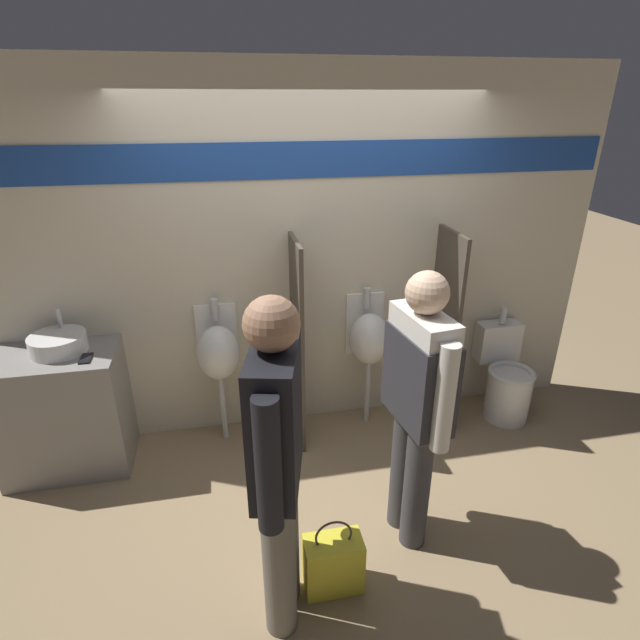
{
  "coord_description": "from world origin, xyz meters",
  "views": [
    {
      "loc": [
        -0.62,
        -2.9,
        2.45
      ],
      "look_at": [
        0.0,
        0.17,
        1.05
      ],
      "focal_mm": 28.0,
      "sensor_mm": 36.0,
      "label": 1
    }
  ],
  "objects_px": {
    "cell_phone": "(86,358)",
    "person_with_lanyard": "(277,461)",
    "person_in_vest": "(418,396)",
    "toilet": "(505,380)",
    "shopping_bag": "(333,563)",
    "urinal_far": "(369,339)",
    "urinal_near_counter": "(218,352)",
    "sink_basin": "(58,343)"
  },
  "relations": [
    {
      "from": "cell_phone",
      "to": "person_with_lanyard",
      "type": "height_order",
      "value": "person_with_lanyard"
    },
    {
      "from": "person_in_vest",
      "to": "toilet",
      "type": "bearing_deg",
      "value": -57.88
    },
    {
      "from": "shopping_bag",
      "to": "urinal_far",
      "type": "bearing_deg",
      "value": 67.29
    },
    {
      "from": "person_with_lanyard",
      "to": "person_in_vest",
      "type": "bearing_deg",
      "value": -52.2
    },
    {
      "from": "urinal_near_counter",
      "to": "urinal_far",
      "type": "height_order",
      "value": "same"
    },
    {
      "from": "person_with_lanyard",
      "to": "shopping_bag",
      "type": "bearing_deg",
      "value": -61.36
    },
    {
      "from": "toilet",
      "to": "cell_phone",
      "type": "bearing_deg",
      "value": -178.68
    },
    {
      "from": "sink_basin",
      "to": "shopping_bag",
      "type": "height_order",
      "value": "sink_basin"
    },
    {
      "from": "urinal_near_counter",
      "to": "shopping_bag",
      "type": "distance_m",
      "value": 1.66
    },
    {
      "from": "cell_phone",
      "to": "person_in_vest",
      "type": "distance_m",
      "value": 2.13
    },
    {
      "from": "sink_basin",
      "to": "toilet",
      "type": "bearing_deg",
      "value": -1.45
    },
    {
      "from": "sink_basin",
      "to": "person_in_vest",
      "type": "height_order",
      "value": "person_in_vest"
    },
    {
      "from": "urinal_near_counter",
      "to": "shopping_bag",
      "type": "relative_size",
      "value": 2.39
    },
    {
      "from": "person_in_vest",
      "to": "person_with_lanyard",
      "type": "height_order",
      "value": "person_with_lanyard"
    },
    {
      "from": "person_with_lanyard",
      "to": "shopping_bag",
      "type": "distance_m",
      "value": 0.85
    },
    {
      "from": "sink_basin",
      "to": "urinal_near_counter",
      "type": "distance_m",
      "value": 1.06
    },
    {
      "from": "person_in_vest",
      "to": "person_with_lanyard",
      "type": "distance_m",
      "value": 0.89
    },
    {
      "from": "urinal_near_counter",
      "to": "urinal_far",
      "type": "bearing_deg",
      "value": 0.0
    },
    {
      "from": "sink_basin",
      "to": "toilet",
      "type": "relative_size",
      "value": 0.41
    },
    {
      "from": "sink_basin",
      "to": "shopping_bag",
      "type": "bearing_deg",
      "value": -41.92
    },
    {
      "from": "person_in_vest",
      "to": "urinal_far",
      "type": "bearing_deg",
      "value": -12.13
    },
    {
      "from": "toilet",
      "to": "person_with_lanyard",
      "type": "relative_size",
      "value": 0.51
    },
    {
      "from": "cell_phone",
      "to": "urinal_far",
      "type": "relative_size",
      "value": 0.12
    },
    {
      "from": "sink_basin",
      "to": "person_in_vest",
      "type": "bearing_deg",
      "value": -28.11
    },
    {
      "from": "cell_phone",
      "to": "toilet",
      "type": "relative_size",
      "value": 0.16
    },
    {
      "from": "urinal_near_counter",
      "to": "toilet",
      "type": "distance_m",
      "value": 2.34
    },
    {
      "from": "cell_phone",
      "to": "shopping_bag",
      "type": "relative_size",
      "value": 0.3
    },
    {
      "from": "cell_phone",
      "to": "person_in_vest",
      "type": "xyz_separation_m",
      "value": [
        1.9,
        -0.96,
        0.08
      ]
    },
    {
      "from": "person_with_lanyard",
      "to": "shopping_bag",
      "type": "relative_size",
      "value": 3.74
    },
    {
      "from": "sink_basin",
      "to": "cell_phone",
      "type": "bearing_deg",
      "value": -38.4
    },
    {
      "from": "toilet",
      "to": "person_with_lanyard",
      "type": "xyz_separation_m",
      "value": [
        -2.04,
        -1.41,
        0.65
      ]
    },
    {
      "from": "person_in_vest",
      "to": "person_with_lanyard",
      "type": "relative_size",
      "value": 0.96
    },
    {
      "from": "person_in_vest",
      "to": "shopping_bag",
      "type": "height_order",
      "value": "person_in_vest"
    },
    {
      "from": "toilet",
      "to": "urinal_far",
      "type": "bearing_deg",
      "value": 173.28
    },
    {
      "from": "urinal_far",
      "to": "toilet",
      "type": "bearing_deg",
      "value": -6.72
    },
    {
      "from": "urinal_far",
      "to": "cell_phone",
      "type": "bearing_deg",
      "value": -174.03
    },
    {
      "from": "person_in_vest",
      "to": "shopping_bag",
      "type": "distance_m",
      "value": 1.01
    },
    {
      "from": "cell_phone",
      "to": "toilet",
      "type": "bearing_deg",
      "value": 1.32
    },
    {
      "from": "cell_phone",
      "to": "urinal_far",
      "type": "xyz_separation_m",
      "value": [
        1.99,
        0.21,
        -0.15
      ]
    },
    {
      "from": "urinal_far",
      "to": "person_with_lanyard",
      "type": "bearing_deg",
      "value": -120.14
    },
    {
      "from": "person_in_vest",
      "to": "shopping_bag",
      "type": "xyz_separation_m",
      "value": [
        -0.53,
        -0.29,
        -0.81
      ]
    },
    {
      "from": "cell_phone",
      "to": "person_with_lanyard",
      "type": "relative_size",
      "value": 0.08
    }
  ]
}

